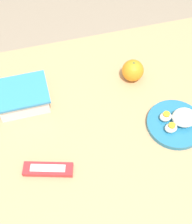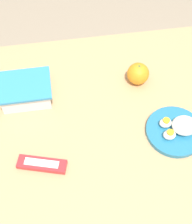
% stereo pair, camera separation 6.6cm
% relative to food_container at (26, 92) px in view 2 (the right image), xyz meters
% --- Properties ---
extents(ground_plane, '(10.00, 10.00, 0.00)m').
position_rel_food_container_xyz_m(ground_plane, '(0.28, -0.18, -0.75)').
color(ground_plane, gray).
extents(table, '(1.07, 0.93, 0.71)m').
position_rel_food_container_xyz_m(table, '(0.28, -0.18, -0.12)').
color(table, tan).
rests_on(table, ground_plane).
extents(food_container, '(0.19, 0.15, 0.07)m').
position_rel_food_container_xyz_m(food_container, '(0.00, 0.00, 0.00)').
color(food_container, white).
rests_on(food_container, table).
extents(orange_fruit, '(0.08, 0.08, 0.08)m').
position_rel_food_container_xyz_m(orange_fruit, '(0.42, 0.01, 0.01)').
color(orange_fruit, orange).
rests_on(orange_fruit, table).
extents(rice_plate, '(0.20, 0.20, 0.06)m').
position_rel_food_container_xyz_m(rice_plate, '(0.50, -0.23, -0.01)').
color(rice_plate, teal).
rests_on(rice_plate, table).
extents(candy_bar, '(0.17, 0.09, 0.02)m').
position_rel_food_container_xyz_m(candy_bar, '(0.04, -0.29, -0.02)').
color(candy_bar, '#B7282D').
rests_on(candy_bar, table).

